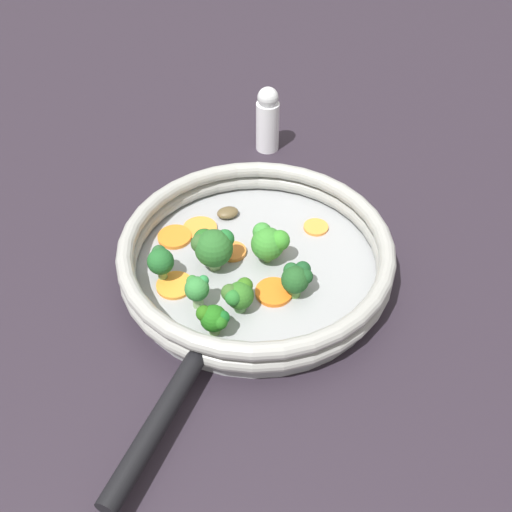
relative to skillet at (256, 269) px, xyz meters
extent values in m
plane|color=#271F29|center=(0.00, 0.00, -0.01)|extent=(4.00, 4.00, 0.00)
cylinder|color=#939699|center=(0.00, 0.00, 0.00)|extent=(0.32, 0.32, 0.02)
torus|color=#989994|center=(0.00, 0.00, 0.02)|extent=(0.34, 0.34, 0.02)
torus|color=#989994|center=(0.00, 0.00, 0.04)|extent=(0.34, 0.34, 0.02)
cylinder|color=black|center=(0.05, -0.25, 0.02)|extent=(0.06, 0.18, 0.02)
sphere|color=#94949D|center=(0.00, -0.15, 0.01)|extent=(0.01, 0.01, 0.01)
sphere|color=#959794|center=(0.07, -0.14, 0.01)|extent=(0.01, 0.01, 0.01)
cylinder|color=orange|center=(0.05, -0.03, 0.01)|extent=(0.06, 0.06, 0.01)
cylinder|color=orange|center=(-0.10, 0.01, 0.01)|extent=(0.06, 0.06, 0.00)
cylinder|color=orange|center=(-0.12, -0.02, 0.01)|extent=(0.06, 0.06, 0.01)
cylinder|color=orange|center=(-0.01, 0.04, 0.01)|extent=(0.06, 0.06, 0.01)
cylinder|color=orange|center=(0.03, 0.10, 0.01)|extent=(0.03, 0.03, 0.00)
cylinder|color=orange|center=(-0.04, 0.00, 0.01)|extent=(0.04, 0.04, 0.01)
cylinder|color=orange|center=(-0.06, -0.09, 0.01)|extent=(0.06, 0.06, 0.00)
cylinder|color=#5C8F4F|center=(0.03, -0.07, 0.02)|extent=(0.01, 0.01, 0.01)
sphere|color=#2D6720|center=(0.03, -0.07, 0.03)|extent=(0.03, 0.03, 0.03)
sphere|color=#316719|center=(0.03, -0.06, 0.04)|extent=(0.02, 0.02, 0.02)
sphere|color=#365D25|center=(0.02, -0.08, 0.04)|extent=(0.02, 0.02, 0.02)
sphere|color=#246B27|center=(0.03, -0.08, 0.04)|extent=(0.02, 0.02, 0.02)
cylinder|color=#7DA45F|center=(-0.08, -0.09, 0.02)|extent=(0.01, 0.01, 0.02)
sphere|color=#1E5925|center=(-0.08, -0.09, 0.04)|extent=(0.03, 0.03, 0.03)
sphere|color=#16552B|center=(-0.09, -0.08, 0.04)|extent=(0.02, 0.02, 0.02)
sphere|color=#244F28|center=(-0.09, -0.08, 0.04)|extent=(0.02, 0.02, 0.02)
cylinder|color=#658646|center=(0.02, -0.12, 0.02)|extent=(0.01, 0.01, 0.02)
sphere|color=#1E6216|center=(0.02, -0.12, 0.03)|extent=(0.03, 0.03, 0.03)
sphere|color=#1F6218|center=(0.03, -0.12, 0.04)|extent=(0.02, 0.02, 0.02)
sphere|color=#265F13|center=(0.01, -0.12, 0.04)|extent=(0.02, 0.02, 0.02)
sphere|color=#14591E|center=(0.03, -0.11, 0.04)|extent=(0.02, 0.02, 0.02)
cylinder|color=#86AB6E|center=(-0.02, -0.10, 0.02)|extent=(0.01, 0.01, 0.02)
sphere|color=#317A36|center=(-0.02, -0.10, 0.04)|extent=(0.03, 0.03, 0.03)
sphere|color=#2E742E|center=(-0.03, -0.09, 0.04)|extent=(0.01, 0.01, 0.01)
sphere|color=#287C3B|center=(-0.01, -0.09, 0.04)|extent=(0.01, 0.01, 0.01)
cylinder|color=#619342|center=(0.07, -0.02, 0.02)|extent=(0.02, 0.02, 0.02)
sphere|color=#1F4E20|center=(0.07, -0.02, 0.03)|extent=(0.03, 0.03, 0.03)
sphere|color=#174621|center=(0.07, 0.00, 0.04)|extent=(0.02, 0.02, 0.02)
sphere|color=#1D5125|center=(0.06, -0.01, 0.04)|extent=(0.02, 0.02, 0.02)
sphere|color=#18461E|center=(0.08, -0.01, 0.04)|extent=(0.02, 0.02, 0.02)
cylinder|color=#8AAF6C|center=(-0.04, -0.03, 0.02)|extent=(0.02, 0.02, 0.02)
sphere|color=#275E25|center=(-0.04, -0.03, 0.04)|extent=(0.05, 0.05, 0.05)
sphere|color=#225C1F|center=(-0.06, -0.03, 0.04)|extent=(0.03, 0.03, 0.03)
sphere|color=#305626|center=(-0.06, -0.04, 0.05)|extent=(0.02, 0.02, 0.02)
sphere|color=#1F662B|center=(-0.03, -0.02, 0.05)|extent=(0.02, 0.02, 0.02)
cylinder|color=#78A44E|center=(0.01, 0.02, 0.02)|extent=(0.01, 0.01, 0.02)
sphere|color=#35812B|center=(0.01, 0.02, 0.04)|extent=(0.04, 0.04, 0.04)
sphere|color=#368828|center=(0.02, 0.02, 0.04)|extent=(0.03, 0.03, 0.03)
sphere|color=#3A8834|center=(-0.01, 0.02, 0.04)|extent=(0.02, 0.02, 0.02)
sphere|color=#2C7B22|center=(-0.01, 0.02, 0.04)|extent=(0.02, 0.02, 0.02)
ellipsoid|color=brown|center=(-0.09, 0.06, 0.01)|extent=(0.04, 0.04, 0.01)
cylinder|color=white|center=(-0.15, 0.25, 0.03)|extent=(0.04, 0.04, 0.08)
sphere|color=silver|center=(-0.15, 0.25, 0.08)|extent=(0.03, 0.03, 0.03)
camera|label=1|loc=(0.31, -0.44, 0.54)|focal=42.00mm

